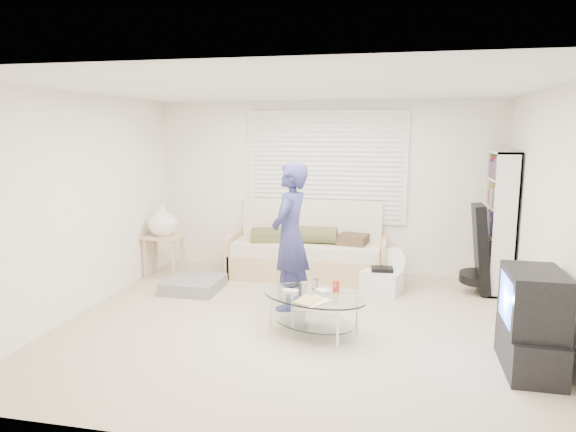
% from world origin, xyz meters
% --- Properties ---
extents(ground, '(5.00, 5.00, 0.00)m').
position_xyz_m(ground, '(0.00, 0.00, 0.00)').
color(ground, '#B4A38C').
rests_on(ground, ground).
extents(room_shell, '(5.02, 4.52, 2.51)m').
position_xyz_m(room_shell, '(0.00, 0.48, 1.63)').
color(room_shell, white).
rests_on(room_shell, ground).
extents(window_blinds, '(2.32, 0.08, 1.62)m').
position_xyz_m(window_blinds, '(0.00, 2.20, 1.55)').
color(window_blinds, silver).
rests_on(window_blinds, ground).
extents(futon_sofa, '(2.21, 0.89, 1.08)m').
position_xyz_m(futon_sofa, '(-0.20, 1.88, 0.35)').
color(futon_sofa, tan).
rests_on(futon_sofa, ground).
extents(grey_floor_pillow, '(0.70, 0.70, 0.16)m').
position_xyz_m(grey_floor_pillow, '(-1.56, 0.89, 0.08)').
color(grey_floor_pillow, slate).
rests_on(grey_floor_pillow, ground).
extents(side_table, '(0.53, 0.43, 1.05)m').
position_xyz_m(side_table, '(-2.22, 1.43, 0.78)').
color(side_table, tan).
rests_on(side_table, ground).
extents(bookshelf, '(0.29, 0.77, 1.82)m').
position_xyz_m(bookshelf, '(2.32, 1.73, 0.91)').
color(bookshelf, white).
rests_on(bookshelf, ground).
extents(guitar_case, '(0.41, 0.42, 1.14)m').
position_xyz_m(guitar_case, '(2.08, 1.51, 0.51)').
color(guitar_case, black).
rests_on(guitar_case, ground).
extents(floor_fan, '(0.36, 0.23, 0.57)m').
position_xyz_m(floor_fan, '(1.00, 1.48, 0.33)').
color(floor_fan, white).
rests_on(floor_fan, ground).
extents(storage_bin, '(0.57, 0.48, 0.34)m').
position_xyz_m(storage_bin, '(0.87, 1.29, 0.15)').
color(storage_bin, white).
rests_on(storage_bin, ground).
extents(tv_unit, '(0.47, 0.83, 0.90)m').
position_xyz_m(tv_unit, '(2.20, -0.63, 0.44)').
color(tv_unit, black).
rests_on(tv_unit, ground).
extents(coffee_table, '(1.31, 1.06, 0.54)m').
position_xyz_m(coffee_table, '(0.22, -0.23, 0.34)').
color(coffee_table, silver).
rests_on(coffee_table, ground).
extents(standing_person, '(0.52, 0.70, 1.72)m').
position_xyz_m(standing_person, '(-0.18, 0.50, 0.86)').
color(standing_person, navy).
rests_on(standing_person, ground).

